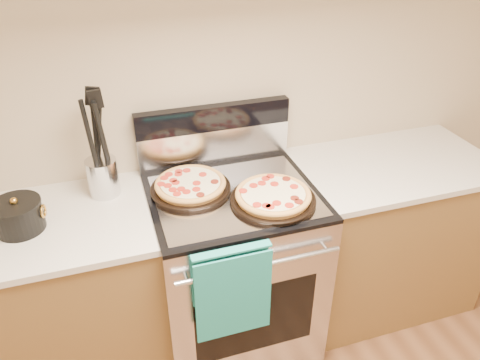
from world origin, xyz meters
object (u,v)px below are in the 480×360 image
object	(u,v)px
utensil_crock	(103,177)
saucepan	(19,217)
pepperoni_pizza_front	(273,197)
range_body	(234,270)
pepperoni_pizza_back	(191,186)

from	to	relation	value
utensil_crock	saucepan	size ratio (longest dim) A/B	0.90
pepperoni_pizza_front	utensil_crock	size ratio (longest dim) A/B	2.16
utensil_crock	saucepan	bearing A→B (deg)	-153.90
saucepan	utensil_crock	bearing A→B (deg)	26.10
pepperoni_pizza_front	saucepan	world-z (taller)	saucepan
range_body	saucepan	size ratio (longest dim) A/B	4.71
range_body	pepperoni_pizza_back	distance (m)	0.54
pepperoni_pizza_front	saucepan	bearing A→B (deg)	171.81
pepperoni_pizza_back	pepperoni_pizza_front	bearing A→B (deg)	-31.75
range_body	pepperoni_pizza_back	xyz separation A→B (m)	(-0.18, 0.07, 0.50)
pepperoni_pizza_back	utensil_crock	distance (m)	0.39
pepperoni_pizza_front	saucepan	distance (m)	1.05
range_body	saucepan	bearing A→B (deg)	178.74
pepperoni_pizza_back	saucepan	distance (m)	0.72
pepperoni_pizza_back	pepperoni_pizza_front	xyz separation A→B (m)	(0.32, -0.20, 0.00)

